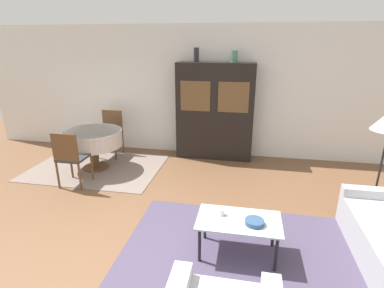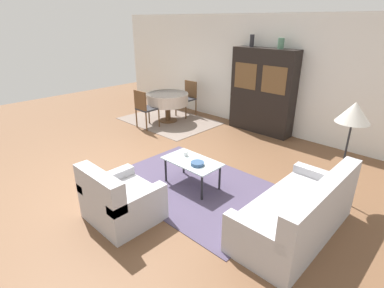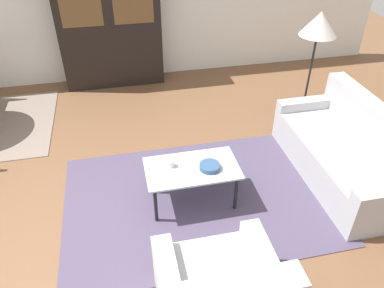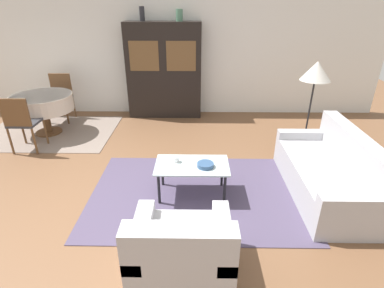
{
  "view_description": "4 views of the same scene",
  "coord_description": "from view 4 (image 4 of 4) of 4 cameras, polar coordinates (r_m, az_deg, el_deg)",
  "views": [
    {
      "loc": [
        0.96,
        -2.62,
        2.35
      ],
      "look_at": [
        0.2,
        1.4,
        0.95
      ],
      "focal_mm": 28.0,
      "sensor_mm": 36.0,
      "label": 1
    },
    {
      "loc": [
        3.96,
        -2.8,
        2.57
      ],
      "look_at": [
        0.94,
        0.33,
        0.75
      ],
      "focal_mm": 28.0,
      "sensor_mm": 36.0,
      "label": 2
    },
    {
      "loc": [
        0.31,
        -2.53,
        2.85
      ],
      "look_at": [
        0.94,
        0.33,
        0.75
      ],
      "focal_mm": 35.0,
      "sensor_mm": 36.0,
      "label": 3
    },
    {
      "loc": [
        0.99,
        -3.0,
        2.36
      ],
      "look_at": [
        0.94,
        0.33,
        0.75
      ],
      "focal_mm": 28.0,
      "sensor_mm": 36.0,
      "label": 4
    }
  ],
  "objects": [
    {
      "name": "dining_rug",
      "position": [
        6.53,
        -25.4,
        2.04
      ],
      "size": [
        2.47,
        1.77,
        0.01
      ],
      "color": "gray",
      "rests_on": "ground_plane"
    },
    {
      "name": "wall_back",
      "position": [
        6.78,
        -7.89,
        17.01
      ],
      "size": [
        10.0,
        0.06,
        2.7
      ],
      "color": "white",
      "rests_on": "ground_plane"
    },
    {
      "name": "couch",
      "position": [
        4.34,
        24.73,
        -5.17
      ],
      "size": [
        0.85,
        1.87,
        0.85
      ],
      "rotation": [
        0.0,
        0.0,
        1.57
      ],
      "color": "#B2B2B7",
      "rests_on": "ground_plane"
    },
    {
      "name": "floor_lamp",
      "position": [
        5.06,
        22.53,
        12.18
      ],
      "size": [
        0.46,
        0.46,
        1.53
      ],
      "color": "black",
      "rests_on": "ground_plane"
    },
    {
      "name": "armchair",
      "position": [
        2.87,
        -1.99,
        -20.08
      ],
      "size": [
        0.9,
        0.84,
        0.82
      ],
      "color": "#B2B2B7",
      "rests_on": "ground_plane"
    },
    {
      "name": "dining_table",
      "position": [
        6.31,
        -26.58,
        6.97
      ],
      "size": [
        1.1,
        1.1,
        0.76
      ],
      "color": "brown",
      "rests_on": "dining_rug"
    },
    {
      "name": "display_cabinet",
      "position": [
        6.57,
        -5.32,
        13.65
      ],
      "size": [
        1.57,
        0.39,
        1.97
      ],
      "color": "black",
      "rests_on": "ground_plane"
    },
    {
      "name": "vase_short",
      "position": [
        6.41,
        -2.42,
        23.32
      ],
      "size": [
        0.13,
        0.13,
        0.23
      ],
      "color": "#4C7A60",
      "rests_on": "display_cabinet"
    },
    {
      "name": "vase_tall",
      "position": [
        6.49,
        -9.5,
        23.27
      ],
      "size": [
        0.1,
        0.1,
        0.27
      ],
      "color": "#232328",
      "rests_on": "display_cabinet"
    },
    {
      "name": "bowl",
      "position": [
        3.78,
        2.57,
        -4.0
      ],
      "size": [
        0.21,
        0.21,
        0.05
      ],
      "color": "#33517A",
      "rests_on": "coffee_table"
    },
    {
      "name": "ground_plane",
      "position": [
        3.95,
        -14.15,
        -11.86
      ],
      "size": [
        14.0,
        14.0,
        0.0
      ],
      "primitive_type": "plane",
      "color": "brown"
    },
    {
      "name": "area_rug",
      "position": [
        4.09,
        0.89,
        -9.37
      ],
      "size": [
        2.82,
        1.95,
        0.01
      ],
      "color": "#4C425B",
      "rests_on": "ground_plane"
    },
    {
      "name": "dining_chair_near",
      "position": [
        5.69,
        -29.71,
        3.9
      ],
      "size": [
        0.44,
        0.44,
        0.96
      ],
      "color": "brown",
      "rests_on": "dining_rug"
    },
    {
      "name": "coffee_table",
      "position": [
        3.86,
        -0.0,
        -4.57
      ],
      "size": [
        0.94,
        0.54,
        0.45
      ],
      "color": "black",
      "rests_on": "area_rug"
    },
    {
      "name": "dining_chair_far",
      "position": [
        6.99,
        -23.84,
        8.69
      ],
      "size": [
        0.44,
        0.44,
        0.96
      ],
      "rotation": [
        0.0,
        0.0,
        3.14
      ],
      "color": "brown",
      "rests_on": "dining_rug"
    },
    {
      "name": "cup",
      "position": [
        3.88,
        -3.05,
        -2.93
      ],
      "size": [
        0.07,
        0.07,
        0.08
      ],
      "color": "white",
      "rests_on": "coffee_table"
    }
  ]
}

